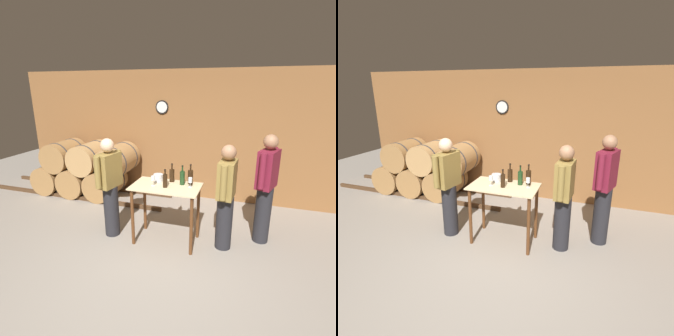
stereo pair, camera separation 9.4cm
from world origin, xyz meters
The scene contains 14 objects.
ground_plane centered at (0.00, 0.00, 0.00)m, with size 14.00×14.00×0.00m, color gray.
back_wall centered at (0.00, 2.70, 1.35)m, with size 8.40×0.08×2.70m.
barrel_rack centered at (-2.43, 2.10, 0.59)m, with size 4.19×0.89×1.21m.
tasting_table centered at (-0.09, 0.81, 0.72)m, with size 1.03×0.61×0.93m.
wine_bottle_far_left centered at (-0.09, 0.75, 1.04)m, with size 0.07×0.07×0.28m.
wine_bottle_left centered at (-0.06, 1.01, 1.04)m, with size 0.08×0.08×0.29m.
wine_bottle_center centered at (0.13, 0.94, 1.04)m, with size 0.08×0.08×0.30m.
wine_bottle_right centered at (0.24, 1.01, 1.04)m, with size 0.08×0.08×0.31m.
wine_glass_near_left centered at (-0.28, 0.76, 1.04)m, with size 0.06×0.06×0.15m.
wine_glass_near_center centered at (0.27, 0.86, 1.03)m, with size 0.06×0.06×0.15m.
ice_bucket centered at (-0.27, 0.97, 0.99)m, with size 0.15×0.15×0.11m.
person_host centered at (-1.00, 0.73, 0.85)m, with size 0.29×0.58×1.61m.
person_visitor_with_scarf centered at (1.33, 1.26, 0.90)m, with size 0.34×0.56×1.70m.
person_visitor_bearded centered at (0.79, 0.90, 0.84)m, with size 0.25×0.59×1.59m.
Camera 1 is at (1.05, -2.67, 2.33)m, focal length 28.00 mm.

